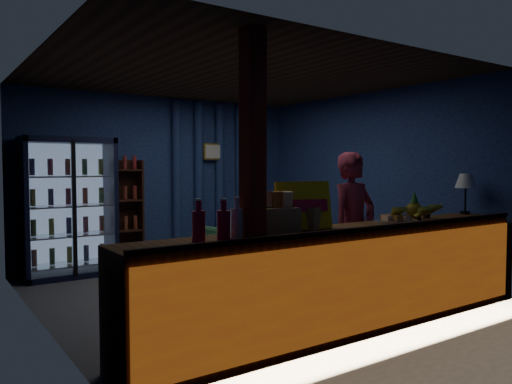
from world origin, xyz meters
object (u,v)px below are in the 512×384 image
Objects in this scene: green_chair at (224,243)px; shopkeeper at (354,229)px; table_lamp at (466,182)px; pastry_tray at (395,219)px.

shopkeeper is at bearing 74.18° from green_chair.
green_chair is (0.03, 2.79, -0.52)m from shopkeeper.
shopkeeper reaches higher than table_lamp.
table_lamp is (1.38, -3.20, 1.01)m from green_chair.
table_lamp is at bearing 98.18° from green_chair.
table_lamp is at bearing -19.71° from shopkeeper.
pastry_tray is 0.96× the size of table_lamp.
pastry_tray is 1.38m from table_lamp.
green_chair is at bearing 90.91° from pastry_tray.
shopkeeper reaches higher than green_chair.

